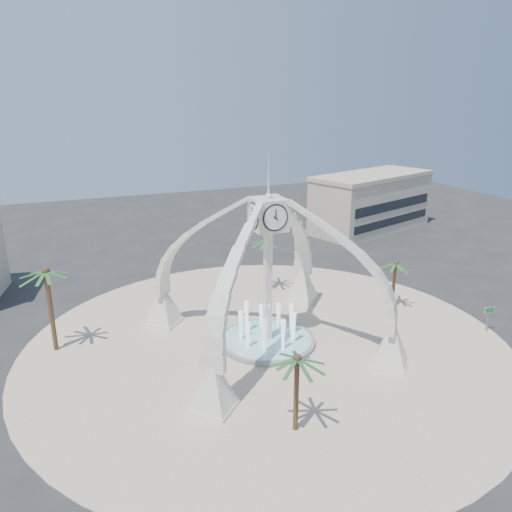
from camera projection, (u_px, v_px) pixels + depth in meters
name	position (u px, v px, depth m)	size (l,w,h in m)	color
ground	(267.00, 343.00, 41.76)	(140.00, 140.00, 0.00)	#282828
plaza	(267.00, 343.00, 41.75)	(40.00, 40.00, 0.06)	beige
clock_tower	(268.00, 270.00, 39.77)	(17.94, 17.94, 16.30)	silver
fountain	(267.00, 340.00, 41.67)	(8.00, 8.00, 3.62)	gray
building_ne	(371.00, 202.00, 76.13)	(21.87, 14.17, 8.60)	#BBAB92
palm_east	(396.00, 264.00, 47.15)	(3.88, 3.88, 5.25)	brown
palm_west	(46.00, 273.00, 38.54)	(4.10, 4.10, 7.57)	brown
palm_north	(266.00, 241.00, 51.27)	(4.56, 4.56, 6.28)	brown
palm_south	(297.00, 359.00, 29.41)	(4.43, 4.43, 5.63)	brown
street_sign	(489.00, 313.00, 43.09)	(0.92, 0.19, 2.53)	slate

